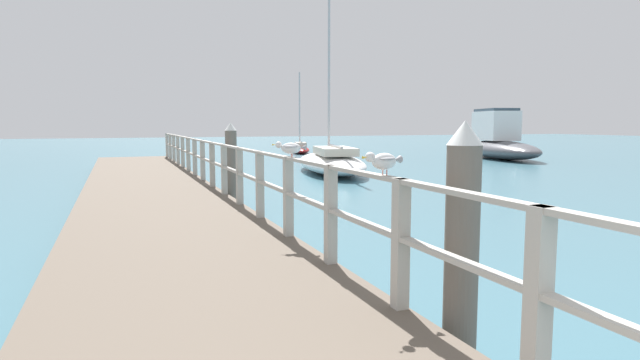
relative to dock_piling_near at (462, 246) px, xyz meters
The scene contains 10 objects.
pier_deck 9.95m from the dock_piling_near, 100.81° to the left, with size 3.12×26.70×0.46m, color brown.
pier_railing 9.75m from the dock_piling_near, 92.23° to the left, with size 0.12×25.22×1.12m.
dock_piling_near is the anchor object (origin of this frame).
dock_piling_far 9.25m from the dock_piling_near, 90.00° to the left, with size 0.29×0.29×2.07m.
seagull_foreground 1.01m from the dock_piling_near, 121.08° to the left, with size 0.47×0.24×0.21m.
seagull_background 3.43m from the dock_piling_near, 96.62° to the left, with size 0.43×0.30×0.21m.
boat_0 32.10m from the dock_piling_near, 73.39° to the left, with size 2.20×4.40×5.53m.
boat_3 28.05m from the dock_piling_near, 49.55° to the left, with size 4.77×8.66×2.91m.
boat_4 17.58m from the dock_piling_near, 71.18° to the left, with size 3.92×8.11×7.95m.
channel_buoy 34.37m from the dock_piling_near, 52.87° to the left, with size 0.70×0.70×1.40m.
Camera 1 is at (-0.74, 0.09, 2.04)m, focal length 29.54 mm.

